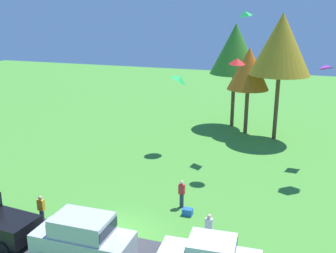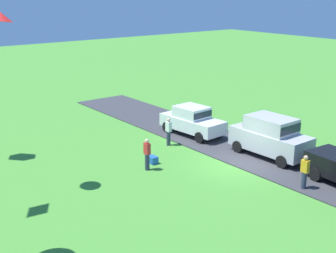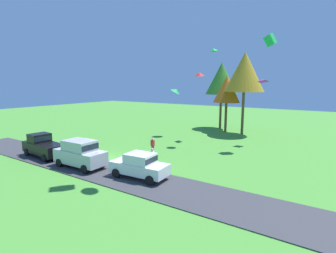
# 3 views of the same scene
# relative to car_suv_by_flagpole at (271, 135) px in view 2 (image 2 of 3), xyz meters

# --- Properties ---
(ground_plane) EXTENTS (120.00, 120.00, 0.00)m
(ground_plane) POSITION_rel_car_suv_by_flagpole_xyz_m (0.25, 2.52, -1.30)
(ground_plane) COLOR #478E33
(pavement_strip) EXTENTS (36.00, 4.40, 0.06)m
(pavement_strip) POSITION_rel_car_suv_by_flagpole_xyz_m (0.25, 0.42, -1.27)
(pavement_strip) COLOR #38383D
(pavement_strip) RESTS_ON ground
(car_suv_by_flagpole) EXTENTS (4.65, 2.14, 2.28)m
(car_suv_by_flagpole) POSITION_rel_car_suv_by_flagpole_xyz_m (0.00, 0.00, 0.00)
(car_suv_by_flagpole) COLOR #B7B7BC
(car_suv_by_flagpole) RESTS_ON ground
(car_sedan_far_end) EXTENTS (4.52, 2.21, 1.84)m
(car_sedan_far_end) POSITION_rel_car_suv_by_flagpole_xyz_m (5.73, 0.82, -0.25)
(car_sedan_far_end) COLOR white
(car_sedan_far_end) RESTS_ON ground
(person_on_lawn) EXTENTS (0.36, 0.24, 1.71)m
(person_on_lawn) POSITION_rel_car_suv_by_flagpole_xyz_m (5.08, 3.25, -0.42)
(person_on_lawn) COLOR #2D334C
(person_on_lawn) RESTS_ON ground
(person_watching_sky) EXTENTS (0.36, 0.24, 1.71)m
(person_watching_sky) POSITION_rel_car_suv_by_flagpole_xyz_m (2.63, 6.56, -0.42)
(person_watching_sky) COLOR #2D334C
(person_watching_sky) RESTS_ON ground
(person_beside_suv) EXTENTS (0.36, 0.24, 1.71)m
(person_beside_suv) POSITION_rel_car_suv_by_flagpole_xyz_m (-3.91, 2.14, -0.42)
(person_beside_suv) COLOR #2D334C
(person_beside_suv) RESTS_ON ground
(cooler_box) EXTENTS (0.56, 0.40, 0.40)m
(cooler_box) POSITION_rel_car_suv_by_flagpole_xyz_m (3.24, 5.78, -1.10)
(cooler_box) COLOR blue
(cooler_box) RESTS_ON ground
(kite_delta_high_left) EXTENTS (1.36, 1.39, 0.53)m
(kite_delta_high_left) POSITION_rel_car_suv_by_flagpole_xyz_m (4.44, 12.84, 6.69)
(kite_delta_high_left) COLOR red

